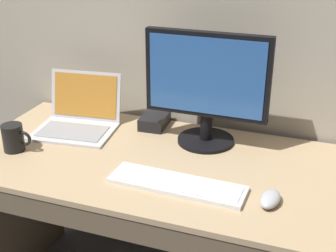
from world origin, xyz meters
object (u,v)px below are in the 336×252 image
object	(u,v)px
external_monitor	(207,84)
external_drive_box	(155,121)
laptop_silver	(78,117)
wired_keyboard	(177,184)
coffee_mug	(14,138)
computer_mouse	(270,199)

from	to	relation	value
external_monitor	external_drive_box	size ratio (longest dim) A/B	3.17
laptop_silver	wired_keyboard	size ratio (longest dim) A/B	0.75
wired_keyboard	coffee_mug	world-z (taller)	coffee_mug
external_drive_box	coffee_mug	distance (m)	0.57
laptop_silver	external_monitor	xyz separation A→B (m)	(0.54, 0.03, 0.20)
external_monitor	wired_keyboard	size ratio (longest dim) A/B	1.02
wired_keyboard	computer_mouse	size ratio (longest dim) A/B	4.30
coffee_mug	wired_keyboard	bearing A→B (deg)	-3.38
laptop_silver	external_monitor	world-z (taller)	external_monitor
wired_keyboard	external_drive_box	distance (m)	0.49
computer_mouse	external_monitor	bearing A→B (deg)	139.69
external_monitor	coffee_mug	bearing A→B (deg)	-155.63
computer_mouse	wired_keyboard	bearing A→B (deg)	-171.90
laptop_silver	computer_mouse	xyz separation A→B (m)	(0.84, -0.30, -0.03)
external_monitor	computer_mouse	xyz separation A→B (m)	(0.30, -0.34, -0.23)
external_drive_box	computer_mouse	bearing A→B (deg)	-37.72
laptop_silver	coffee_mug	bearing A→B (deg)	-115.03
wired_keyboard	laptop_silver	bearing A→B (deg)	150.52
wired_keyboard	computer_mouse	xyz separation A→B (m)	(0.30, 0.00, 0.01)
laptop_silver	external_drive_box	world-z (taller)	laptop_silver
wired_keyboard	external_drive_box	size ratio (longest dim) A/B	3.10
external_monitor	external_drive_box	xyz separation A→B (m)	(-0.24, 0.09, -0.22)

